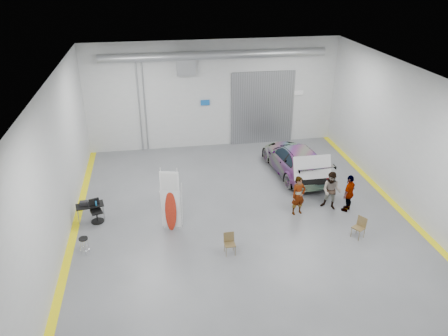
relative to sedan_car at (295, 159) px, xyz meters
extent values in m
plane|color=#595B60|center=(-3.44, -3.69, -0.75)|extent=(16.00, 16.00, 0.00)
cube|color=#B6B8BB|center=(-10.44, -3.69, 2.25)|extent=(0.02, 16.00, 6.00)
cube|color=#B6B8BB|center=(3.56, -3.69, 2.25)|extent=(0.02, 16.00, 6.00)
cube|color=#B6B8BB|center=(-3.44, 4.31, 2.25)|extent=(14.00, 0.02, 6.00)
cube|color=#B6B8BB|center=(-3.44, -11.69, 2.25)|extent=(14.00, 0.02, 6.00)
cube|color=white|center=(-3.44, -3.69, 5.25)|extent=(14.00, 16.00, 0.02)
cube|color=gray|center=(-0.64, 4.23, 1.35)|extent=(3.60, 0.12, 4.20)
cube|color=gray|center=(-4.94, 4.23, 4.05)|extent=(1.00, 0.50, 1.20)
cylinder|color=gray|center=(-3.44, 3.71, 4.55)|extent=(11.90, 0.44, 0.44)
cube|color=#1559AC|center=(-3.94, 4.23, 1.85)|extent=(0.50, 0.04, 0.30)
cube|color=white|center=(1.36, 4.23, 2.15)|extent=(0.70, 0.04, 0.25)
cylinder|color=gray|center=(-7.24, 4.23, 1.75)|extent=(0.08, 0.08, 5.00)
cylinder|color=gray|center=(-7.54, 4.23, 1.75)|extent=(0.08, 0.08, 5.00)
cube|color=yellow|center=(-10.29, -3.69, -0.74)|extent=(0.30, 16.00, 0.01)
cube|color=yellow|center=(3.41, -3.69, -0.74)|extent=(0.30, 16.00, 0.01)
imported|color=white|center=(0.00, 0.00, 0.00)|extent=(2.53, 5.31, 1.49)
imported|color=#91754F|center=(-1.07, -3.75, 0.12)|extent=(0.71, 0.54, 1.74)
imported|color=#436F7C|center=(0.46, -3.58, 0.11)|extent=(1.06, 1.02, 1.72)
imported|color=#A15B35|center=(1.13, -3.87, 0.10)|extent=(1.00, 0.96, 1.69)
cube|color=white|center=(-6.37, -4.02, 0.16)|extent=(0.76, 0.21, 1.64)
ellipsoid|color=red|center=(-6.37, -4.09, 0.12)|extent=(0.49, 0.32, 1.73)
cube|color=white|center=(-6.37, -4.04, 1.39)|extent=(0.73, 0.21, 0.86)
cylinder|color=white|center=(-6.69, -4.02, 0.62)|extent=(0.02, 0.02, 2.73)
cylinder|color=white|center=(-6.06, -4.02, 0.62)|extent=(0.02, 0.02, 2.73)
cube|color=brown|center=(-4.42, -6.05, -0.32)|extent=(0.40, 0.39, 0.04)
cube|color=brown|center=(-4.42, -5.87, -0.11)|extent=(0.40, 0.09, 0.38)
cube|color=brown|center=(0.69, -5.85, -0.31)|extent=(0.54, 0.55, 0.04)
cube|color=brown|center=(0.69, -5.67, -0.09)|extent=(0.28, 0.39, 0.39)
cylinder|color=black|center=(-9.68, -5.14, -0.09)|extent=(0.33, 0.33, 0.05)
torus|color=silver|center=(-9.68, -5.14, -0.53)|extent=(0.35, 0.35, 0.02)
cylinder|color=gray|center=(-10.20, -3.00, -0.42)|extent=(0.03, 0.03, 0.66)
cylinder|color=gray|center=(-9.19, -3.00, -0.42)|extent=(0.03, 0.03, 0.66)
cylinder|color=gray|center=(-10.20, -2.54, -0.42)|extent=(0.03, 0.03, 0.66)
cylinder|color=gray|center=(-9.19, -2.54, -0.42)|extent=(0.03, 0.03, 0.66)
cube|color=black|center=(-9.69, -2.77, -0.07)|extent=(1.19, 0.75, 0.04)
cylinder|color=#185C92|center=(-9.42, -2.86, 0.05)|extent=(0.07, 0.07, 0.20)
cube|color=black|center=(-9.92, -2.72, 0.03)|extent=(0.32, 0.20, 0.17)
cylinder|color=black|center=(-9.43, -3.02, -0.71)|extent=(0.53, 0.53, 0.04)
cylinder|color=black|center=(-9.43, -3.02, -0.48)|extent=(0.06, 0.06, 0.45)
cube|color=black|center=(-9.43, -3.02, -0.26)|extent=(0.55, 0.55, 0.07)
cube|color=black|center=(-9.43, -2.81, 0.03)|extent=(0.41, 0.19, 0.47)
cube|color=silver|center=(0.00, -2.33, 0.77)|extent=(1.74, 1.06, 0.04)
camera|label=1|loc=(-6.84, -18.95, 9.16)|focal=35.00mm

